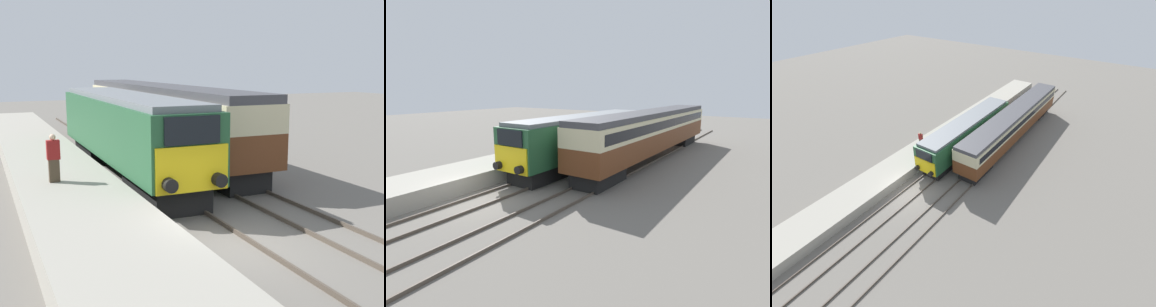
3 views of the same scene
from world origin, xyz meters
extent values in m
plane|color=slate|center=(0.00, 0.00, 0.00)|extent=(120.00, 120.00, 0.00)
cube|color=#9E998C|center=(-3.30, 8.00, 0.46)|extent=(3.50, 50.00, 0.92)
cube|color=#4C4238|center=(-0.72, 5.00, 0.07)|extent=(0.07, 60.00, 0.14)
cube|color=#4C4238|center=(0.72, 5.00, 0.07)|extent=(0.07, 60.00, 0.14)
cube|color=#4C4238|center=(2.68, 5.00, 0.07)|extent=(0.07, 60.00, 0.14)
cube|color=#4C4238|center=(4.12, 5.00, 0.07)|extent=(0.07, 60.00, 0.14)
cube|color=black|center=(0.00, 4.95, 0.50)|extent=(2.03, 4.00, 1.00)
cube|color=black|center=(0.00, 14.51, 0.50)|extent=(2.03, 4.00, 1.00)
cube|color=#235633|center=(0.00, 9.73, 2.23)|extent=(2.70, 14.56, 2.47)
cube|color=yellow|center=(0.00, 2.41, 1.74)|extent=(2.48, 0.10, 1.48)
cube|color=black|center=(0.00, 2.41, 2.97)|extent=(1.89, 0.10, 0.89)
cube|color=slate|center=(0.00, 9.73, 3.59)|extent=(2.38, 13.98, 0.24)
cylinder|color=black|center=(-0.85, 2.20, 1.35)|extent=(0.44, 0.35, 0.44)
cylinder|color=black|center=(0.85, 2.20, 1.35)|extent=(0.44, 0.35, 0.44)
cube|color=black|center=(3.40, 6.20, 0.47)|extent=(1.89, 3.60, 0.95)
cube|color=black|center=(3.40, 22.91, 0.47)|extent=(1.89, 3.60, 0.95)
cube|color=brown|center=(3.40, 14.56, 1.67)|extent=(2.70, 21.11, 1.44)
cube|color=beige|center=(3.40, 14.56, 2.96)|extent=(2.71, 21.11, 1.13)
cube|color=black|center=(3.40, 14.56, 2.96)|extent=(2.75, 20.27, 0.62)
cube|color=#424247|center=(3.40, 14.56, 3.70)|extent=(2.48, 21.11, 0.36)
cube|color=#473828|center=(-3.74, 5.93, 1.32)|extent=(0.36, 0.24, 0.81)
cube|color=maroon|center=(-3.74, 5.93, 2.06)|extent=(0.44, 0.26, 0.67)
sphere|color=beige|center=(-3.74, 5.93, 2.51)|extent=(0.22, 0.22, 0.22)
camera|label=1|loc=(-6.08, -11.06, 4.95)|focal=45.00mm
camera|label=2|loc=(12.17, -8.61, 5.52)|focal=28.00mm
camera|label=3|loc=(13.99, -11.48, 16.31)|focal=24.00mm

